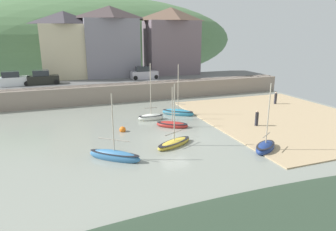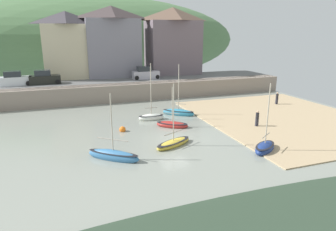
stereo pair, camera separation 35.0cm
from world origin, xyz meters
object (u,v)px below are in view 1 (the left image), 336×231
object	(u,v)px
sailboat_tall_mast	(151,117)
fishing_boat_green	(172,124)
motorboat_with_cabin	(115,156)
mooring_buoy	(123,130)
person_near_water	(276,97)
parked_car_end_of_row	(144,74)
waterfront_building_right	(171,41)
parked_car_near_slipway	(13,80)
waterfront_building_left	(66,45)
sailboat_blue_trim	(265,147)
sailboat_far_left	(178,112)
waterfront_building_centre	(111,41)
sailboat_nearest_shore	(174,143)
person_on_slipway	(257,117)
parked_car_by_wall	(43,78)

from	to	relation	value
sailboat_tall_mast	fishing_boat_green	xyz separation A→B (m)	(1.29, -3.21, -0.07)
motorboat_with_cabin	mooring_buoy	world-z (taller)	motorboat_with_cabin
person_near_water	parked_car_end_of_row	bearing A→B (deg)	138.06
waterfront_building_right	motorboat_with_cabin	bearing A→B (deg)	-118.45
sailboat_tall_mast	parked_car_end_of_row	xyz separation A→B (m)	(3.31, 14.35, 2.88)
motorboat_with_cabin	parked_car_near_slipway	bearing A→B (deg)	150.15
waterfront_building_right	sailboat_tall_mast	size ratio (longest dim) A/B	1.72
sailboat_tall_mast	person_near_water	xyz separation A→B (m)	(17.89, 1.25, 0.66)
waterfront_building_left	sailboat_blue_trim	distance (m)	34.51
sailboat_far_left	parked_car_near_slipway	size ratio (longest dim) A/B	1.46
fishing_boat_green	waterfront_building_centre	bearing A→B (deg)	131.16
fishing_boat_green	waterfront_building_right	bearing A→B (deg)	105.18
sailboat_nearest_shore	person_near_water	world-z (taller)	sailboat_nearest_shore
sailboat_far_left	sailboat_blue_trim	xyz separation A→B (m)	(2.59, -12.75, -0.00)
waterfront_building_left	mooring_buoy	size ratio (longest dim) A/B	16.00
sailboat_tall_mast	parked_car_end_of_row	distance (m)	15.01
waterfront_building_right	person_on_slipway	xyz separation A→B (m)	(-0.04, -24.98, -7.03)
motorboat_with_cabin	fishing_boat_green	xyz separation A→B (m)	(7.08, 6.20, -0.08)
person_near_water	parked_car_near_slipway	bearing A→B (deg)	158.34
sailboat_blue_trim	parked_car_near_slipway	world-z (taller)	sailboat_blue_trim
fishing_boat_green	mooring_buoy	xyz separation A→B (m)	(-5.11, 0.25, -0.06)
sailboat_tall_mast	parked_car_near_slipway	size ratio (longest dim) A/B	1.53
sailboat_tall_mast	person_near_water	bearing A→B (deg)	6.75
person_near_water	sailboat_blue_trim	bearing A→B (deg)	-131.75
sailboat_tall_mast	parked_car_near_slipway	xyz separation A→B (m)	(-15.09, 14.35, 2.88)
parked_car_by_wall	person_near_water	xyz separation A→B (m)	(29.22, -13.10, -2.22)
fishing_boat_green	motorboat_with_cabin	bearing A→B (deg)	-103.13
sailboat_nearest_shore	fishing_boat_green	distance (m)	5.30
waterfront_building_right	mooring_buoy	world-z (taller)	waterfront_building_right
parked_car_end_of_row	parked_car_near_slipway	bearing A→B (deg)	-178.78
waterfront_building_centre	parked_car_near_slipway	distance (m)	15.69
sailboat_blue_trim	person_near_water	world-z (taller)	sailboat_blue_trim
fishing_boat_green	mooring_buoy	distance (m)	5.12
parked_car_by_wall	person_on_slipway	world-z (taller)	parked_car_by_wall
waterfront_building_centre	waterfront_building_right	xyz separation A→B (m)	(10.36, 0.00, 0.02)
parked_car_near_slipway	motorboat_with_cabin	bearing A→B (deg)	-72.65
sailboat_tall_mast	fishing_boat_green	world-z (taller)	sailboat_tall_mast
waterfront_building_centre	fishing_boat_green	world-z (taller)	waterfront_building_centre
sailboat_blue_trim	person_near_water	xyz separation A→B (m)	(11.73, 13.14, 0.67)
waterfront_building_centre	person_on_slipway	bearing A→B (deg)	-67.55
waterfront_building_right	sailboat_blue_trim	bearing A→B (deg)	-96.24
parked_car_by_wall	mooring_buoy	distance (m)	19.11
sailboat_far_left	parked_car_by_wall	world-z (taller)	sailboat_far_left
sailboat_far_left	parked_car_end_of_row	distance (m)	13.79
sailboat_blue_trim	parked_car_by_wall	bearing A→B (deg)	89.58
mooring_buoy	motorboat_with_cabin	bearing A→B (deg)	-106.94
sailboat_nearest_shore	fishing_boat_green	xyz separation A→B (m)	(1.74, 5.01, 0.01)
waterfront_building_right	sailboat_nearest_shore	xyz separation A→B (m)	(-9.97, -27.07, -7.77)
fishing_boat_green	sailboat_tall_mast	bearing A→B (deg)	147.60
parked_car_end_of_row	sailboat_nearest_shore	bearing A→B (deg)	-98.23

